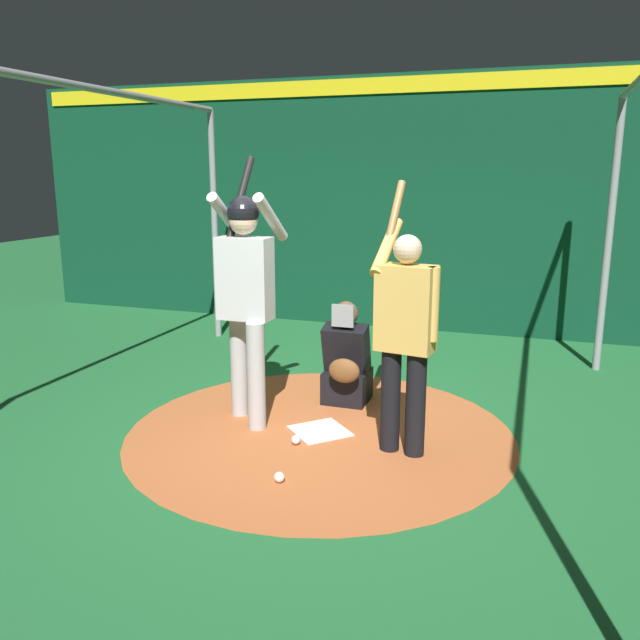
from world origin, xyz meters
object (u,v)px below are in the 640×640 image
Objects in this scene: catcher at (347,364)px; visitor at (405,330)px; batter at (245,286)px; baseball_0 at (279,477)px; baseball_1 at (296,440)px; home_plate at (320,431)px.

visitor reaches higher than catcher.
batter reaches higher than catcher.
baseball_0 is at bearing -32.43° from visitor.
catcher is at bearing 135.78° from batter.
baseball_1 is at bearing -70.10° from visitor.
home_plate is 1.19m from visitor.
home_plate is 0.93m from baseball_0.
home_plate is at bearing -0.62° from catcher.
visitor is (0.20, 1.37, -0.21)m from batter.
batter is at bearing -145.05° from baseball_0.
batter is 1.64m from baseball_0.
baseball_0 is (0.92, 0.02, 0.03)m from home_plate.
visitor is (0.89, 0.70, 0.59)m from catcher.
baseball_1 is at bearing -169.52° from baseball_0.
batter is at bearing -94.46° from home_plate.
home_plate is at bearing 161.65° from baseball_1.
batter is 30.07× the size of baseball_0.
batter is 1.10× the size of visitor.
baseball_0 and baseball_1 have the same top height.
home_plate is 1.34m from batter.
batter is at bearing -89.02° from visitor.
baseball_0 is at bearing 34.95° from batter.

